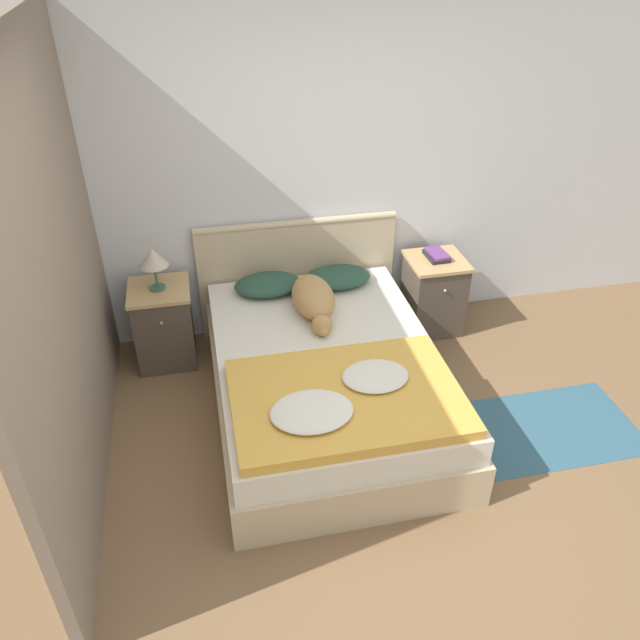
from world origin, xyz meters
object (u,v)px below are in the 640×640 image
object	(u,v)px
nightstand_left	(164,324)
book_stack	(437,255)
bed	(326,380)
pillow_right	(338,277)
pillow_left	(268,284)
table_lamp	(153,259)
nightstand_right	(433,294)
dog	(314,299)

from	to	relation	value
nightstand_left	book_stack	xyz separation A→B (m)	(2.15, 0.03, 0.34)
bed	pillow_right	xyz separation A→B (m)	(0.27, 0.82, 0.32)
pillow_left	table_lamp	xyz separation A→B (m)	(-0.80, -0.01, 0.31)
nightstand_left	pillow_right	size ratio (longest dim) A/B	1.24
bed	book_stack	world-z (taller)	book_stack
pillow_right	table_lamp	bearing A→B (deg)	-179.56
bed	nightstand_left	distance (m)	1.35
pillow_left	book_stack	distance (m)	1.35
pillow_left	pillow_right	distance (m)	0.54
nightstand_left	book_stack	bearing A→B (deg)	0.74
bed	pillow_right	distance (m)	0.92
nightstand_left	pillow_left	distance (m)	0.84
nightstand_right	table_lamp	bearing A→B (deg)	-179.88
nightstand_left	nightstand_right	size ratio (longest dim) A/B	1.00
book_stack	table_lamp	size ratio (longest dim) A/B	0.71
pillow_left	book_stack	bearing A→B (deg)	0.93
nightstand_left	pillow_left	xyz separation A→B (m)	(0.80, 0.01, 0.25)
book_stack	table_lamp	distance (m)	2.16
pillow_right	bed	bearing A→B (deg)	-108.18
pillow_left	bed	bearing A→B (deg)	-71.82
nightstand_left	pillow_left	bearing A→B (deg)	0.41
bed	table_lamp	world-z (taller)	table_lamp
nightstand_right	pillow_right	distance (m)	0.84
book_stack	bed	bearing A→B (deg)	-141.84
bed	nightstand_right	world-z (taller)	nightstand_right
nightstand_left	book_stack	distance (m)	2.18
table_lamp	pillow_right	bearing A→B (deg)	0.44
nightstand_left	pillow_right	world-z (taller)	nightstand_left
bed	pillow_left	world-z (taller)	pillow_left
nightstand_right	dog	distance (m)	1.16
pillow_right	book_stack	bearing A→B (deg)	1.56
nightstand_right	pillow_left	xyz separation A→B (m)	(-1.35, 0.01, 0.25)
nightstand_left	dog	distance (m)	1.18
nightstand_right	table_lamp	xyz separation A→B (m)	(-2.15, -0.00, 0.56)
nightstand_right	table_lamp	world-z (taller)	table_lamp
nightstand_right	book_stack	xyz separation A→B (m)	(0.00, 0.03, 0.34)
nightstand_right	pillow_right	bearing A→B (deg)	179.59
nightstand_left	pillow_right	xyz separation A→B (m)	(1.35, 0.01, 0.25)
table_lamp	pillow_left	bearing A→B (deg)	0.74
pillow_left	dog	xyz separation A→B (m)	(0.28, -0.35, 0.05)
nightstand_right	pillow_left	size ratio (longest dim) A/B	1.24
dog	table_lamp	distance (m)	1.17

